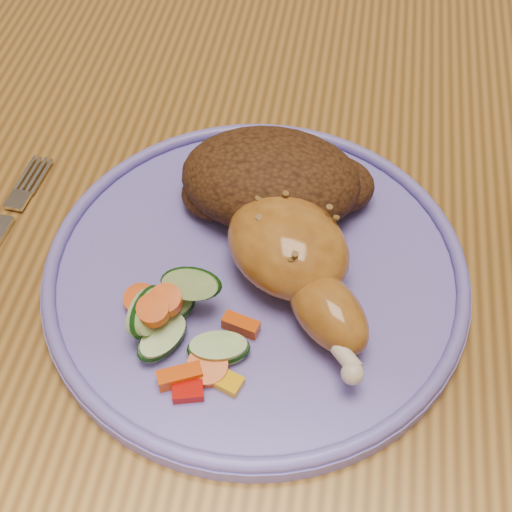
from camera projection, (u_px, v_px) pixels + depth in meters
The scene contains 7 objects.
dining_table at pixel (294, 286), 0.62m from camera, with size 0.90×1.40×0.75m.
chair_far at pixel (338, 36), 1.14m from camera, with size 0.42×0.42×0.91m.
plate at pixel (256, 274), 0.51m from camera, with size 0.30×0.30×0.01m, color #645ABA.
plate_rim at pixel (256, 265), 0.51m from camera, with size 0.30×0.30×0.01m, color #645ABA.
chicken_leg at pixel (297, 261), 0.48m from camera, with size 0.13×0.16×0.05m.
rice_pilaf at pixel (275, 181), 0.53m from camera, with size 0.15×0.10×0.06m.
vegetable_pile at pixel (178, 323), 0.47m from camera, with size 0.10×0.09×0.05m.
Camera 1 is at (0.02, -0.36, 1.17)m, focal length 50.00 mm.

